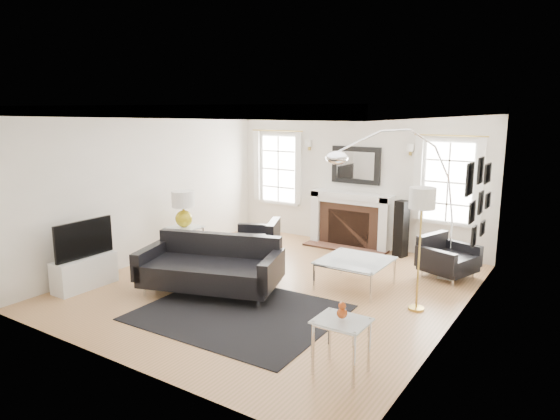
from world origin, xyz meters
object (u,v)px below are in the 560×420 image
Objects in this scene: sofa at (212,268)px; coffee_table at (355,262)px; armchair_right at (445,258)px; fireplace at (351,220)px; armchair_left at (258,242)px; arc_floor_lamp at (396,197)px; gourd_lamp at (183,206)px.

coffee_table is (1.77, 1.36, 0.04)m from sofa.
coffee_table is at bearing -129.01° from armchair_right.
fireplace reaches higher than sofa.
sofa is 1.99× the size of armchair_left.
coffee_table is (2.13, -0.35, 0.08)m from armchair_left.
armchair_right is at bearing -22.01° from fireplace.
coffee_table is at bearing -117.20° from arc_floor_lamp.
coffee_table is (-1.05, -1.29, 0.10)m from armchair_right.
fireplace reaches higher than armchair_right.
armchair_left is 1.12× the size of armchair_right.
coffee_table is 0.40× the size of arc_floor_lamp.
armchair_left is at bearing 101.84° from sofa.
gourd_lamp is (-4.35, -1.65, 0.69)m from armchair_right.
fireplace is 3.37m from gourd_lamp.
gourd_lamp is (-1.16, -0.70, 0.66)m from armchair_left.
coffee_table is (1.10, -2.16, -0.12)m from fireplace.
fireplace is at bearing 134.80° from arc_floor_lamp.
fireplace is at bearing 60.22° from armchair_left.
sofa reaches higher than armchair_left.
armchair_right is at bearing 50.99° from coffee_table.
gourd_lamp is at bearing -131.20° from fireplace.
gourd_lamp reaches higher than coffee_table.
armchair_right is at bearing 43.29° from sofa.
armchair_left is 1.51m from gourd_lamp.
armchair_right is 0.41× the size of arc_floor_lamp.
fireplace is 0.67× the size of arc_floor_lamp.
gourd_lamp is at bearing -173.90° from coffee_table.
arc_floor_lamp is (1.45, -1.46, 0.84)m from fireplace.
arc_floor_lamp is at bearing 44.04° from sofa.
sofa is 3.44× the size of gourd_lamp.
armchair_right is (3.18, 0.94, -0.03)m from armchair_left.
armchair_left is at bearing 170.61° from coffee_table.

